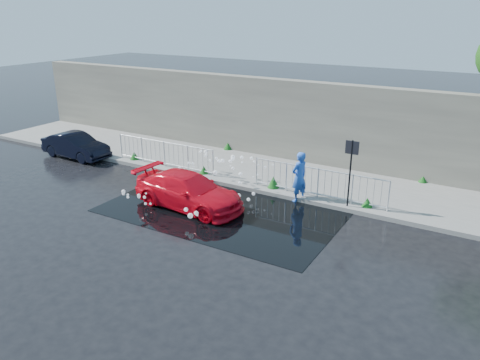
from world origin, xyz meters
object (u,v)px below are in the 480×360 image
(red_car, at_px, (189,191))
(person, at_px, (299,177))
(dark_car, at_px, (76,146))
(sign_post, at_px, (351,163))

(red_car, relative_size, person, 2.23)
(dark_car, distance_m, person, 11.08)
(dark_car, relative_size, person, 1.88)
(dark_car, xyz_separation_m, person, (11.06, 0.40, 0.35))
(red_car, bearing_deg, dark_car, 79.56)
(dark_car, height_order, person, person)
(sign_post, distance_m, dark_car, 12.91)
(sign_post, bearing_deg, dark_car, -177.77)
(sign_post, relative_size, dark_car, 0.72)
(dark_car, bearing_deg, red_car, -103.20)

